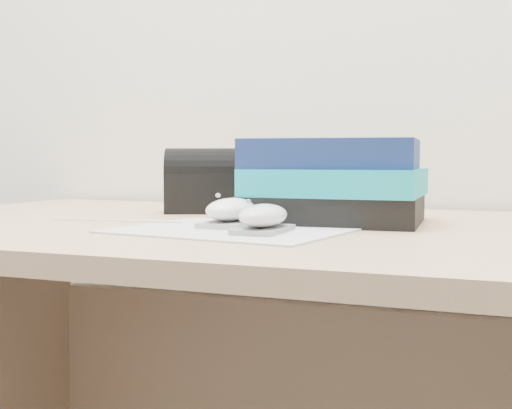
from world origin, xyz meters
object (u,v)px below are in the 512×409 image
at_px(book_stack, 334,182).
at_px(desk, 343,367).
at_px(pouch, 201,182).
at_px(mouse_front, 263,218).
at_px(mouse_rear, 231,212).

bearing_deg(book_stack, desk, 9.48).
bearing_deg(pouch, book_stack, -18.80).
height_order(mouse_front, pouch, pouch).
relative_size(desk, pouch, 10.39).
height_order(book_stack, pouch, book_stack).
xyz_separation_m(desk, pouch, (-0.30, 0.09, 0.29)).
distance_m(mouse_front, book_stack, 0.21).
bearing_deg(mouse_rear, mouse_front, -40.06).
bearing_deg(mouse_front, pouch, 129.20).
distance_m(book_stack, pouch, 0.30).
height_order(desk, book_stack, book_stack).
distance_m(desk, pouch, 0.43).
relative_size(mouse_rear, pouch, 0.76).
relative_size(book_stack, pouch, 1.88).
distance_m(mouse_rear, mouse_front, 0.10).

